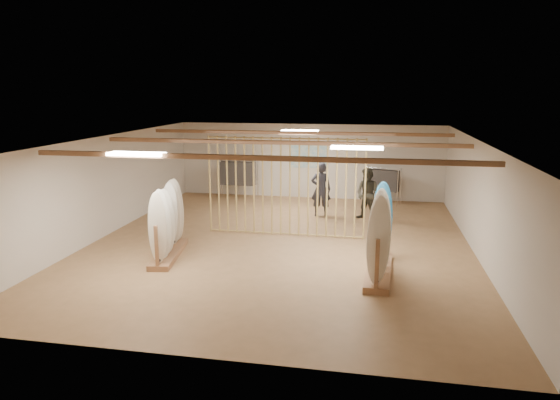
% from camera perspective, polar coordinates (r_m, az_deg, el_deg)
% --- Properties ---
extents(floor, '(12.00, 12.00, 0.00)m').
position_cam_1_polar(floor, '(13.50, -0.00, -4.98)').
color(floor, '#9E744C').
rests_on(floor, ground).
extents(ceiling, '(12.00, 12.00, 0.00)m').
position_cam_1_polar(ceiling, '(12.93, -0.00, 6.94)').
color(ceiling, gray).
rests_on(ceiling, ground).
extents(wall_back, '(12.00, 0.00, 12.00)m').
position_cam_1_polar(wall_back, '(18.99, 3.34, 4.45)').
color(wall_back, beige).
rests_on(wall_back, ground).
extents(wall_front, '(12.00, 0.00, 12.00)m').
position_cam_1_polar(wall_front, '(7.54, -8.51, -8.25)').
color(wall_front, beige).
rests_on(wall_front, ground).
extents(wall_left, '(0.00, 12.00, 12.00)m').
position_cam_1_polar(wall_left, '(14.88, -19.29, 1.52)').
color(wall_left, beige).
rests_on(wall_left, ground).
extents(wall_right, '(0.00, 12.00, 12.00)m').
position_cam_1_polar(wall_right, '(13.19, 21.87, -0.02)').
color(wall_right, beige).
rests_on(wall_right, ground).
extents(ceiling_slats, '(9.50, 6.12, 0.10)m').
position_cam_1_polar(ceiling_slats, '(12.94, -0.00, 6.58)').
color(ceiling_slats, '#976845').
rests_on(ceiling_slats, ground).
extents(light_panels, '(1.20, 0.35, 0.06)m').
position_cam_1_polar(light_panels, '(12.94, -0.00, 6.67)').
color(light_panels, white).
rests_on(light_panels, ground).
extents(bamboo_partition, '(4.45, 0.05, 2.78)m').
position_cam_1_polar(bamboo_partition, '(13.91, 0.61, 1.51)').
color(bamboo_partition, tan).
rests_on(bamboo_partition, ground).
extents(poster, '(1.40, 0.03, 0.90)m').
position_cam_1_polar(poster, '(18.94, 3.34, 5.04)').
color(poster, '#368ABF').
rests_on(poster, ground).
extents(rack_left, '(0.85, 2.28, 1.80)m').
position_cam_1_polar(rack_left, '(12.62, -12.69, -3.63)').
color(rack_left, '#976845').
rests_on(rack_left, floor).
extents(rack_right, '(0.67, 2.43, 1.94)m').
position_cam_1_polar(rack_right, '(11.31, 11.35, -5.20)').
color(rack_right, '#976845').
rests_on(rack_right, floor).
extents(clothing_rack_a, '(1.42, 0.38, 1.52)m').
position_cam_1_polar(clothing_rack_a, '(18.75, -4.81, 3.06)').
color(clothing_rack_a, silver).
rests_on(clothing_rack_a, floor).
extents(clothing_rack_b, '(1.19, 0.70, 1.33)m').
position_cam_1_polar(clothing_rack_b, '(18.33, 11.64, 2.23)').
color(clothing_rack_b, silver).
rests_on(clothing_rack_b, floor).
extents(shopper_a, '(0.76, 0.54, 2.01)m').
position_cam_1_polar(shopper_a, '(16.21, 4.70, 1.63)').
color(shopper_a, '#26252D').
rests_on(shopper_a, floor).
extents(shopper_b, '(1.14, 1.06, 1.88)m').
position_cam_1_polar(shopper_b, '(15.90, 10.01, 1.02)').
color(shopper_b, '#353329').
rests_on(shopper_b, floor).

